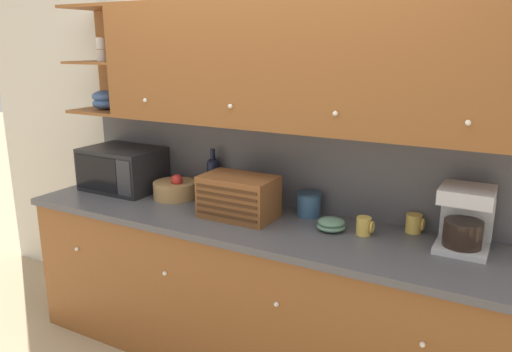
% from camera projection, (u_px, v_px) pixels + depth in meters
% --- Properties ---
extents(ground_plane, '(24.00, 24.00, 0.00)m').
position_uv_depth(ground_plane, '(272.00, 333.00, 3.40)').
color(ground_plane, tan).
extents(wall_back, '(5.26, 0.06, 2.60)m').
position_uv_depth(wall_back, '(276.00, 145.00, 3.09)').
color(wall_back, beige).
rests_on(wall_back, ground_plane).
extents(counter_unit, '(2.88, 0.68, 0.92)m').
position_uv_depth(counter_unit, '(248.00, 291.00, 3.00)').
color(counter_unit, brown).
rests_on(counter_unit, ground_plane).
extents(backsplash_panel, '(2.86, 0.01, 0.52)m').
position_uv_depth(backsplash_panel, '(273.00, 164.00, 3.09)').
color(backsplash_panel, '#4C4C51').
rests_on(backsplash_panel, counter_unit).
extents(upper_cabinets, '(2.86, 0.36, 0.70)m').
position_uv_depth(upper_cabinets, '(288.00, 65.00, 2.71)').
color(upper_cabinets, brown).
rests_on(upper_cabinets, backsplash_panel).
extents(microwave, '(0.52, 0.38, 0.29)m').
position_uv_depth(microwave, '(123.00, 169.00, 3.44)').
color(microwave, black).
rests_on(microwave, counter_unit).
extents(fruit_basket, '(0.28, 0.28, 0.17)m').
position_uv_depth(fruit_basket, '(175.00, 189.00, 3.27)').
color(fruit_basket, '#A87F4C').
rests_on(fruit_basket, counter_unit).
extents(wine_bottle, '(0.08, 0.08, 0.33)m').
position_uv_depth(wine_bottle, '(213.00, 176.00, 3.25)').
color(wine_bottle, black).
rests_on(wine_bottle, counter_unit).
extents(bread_box, '(0.43, 0.27, 0.25)m').
position_uv_depth(bread_box, '(239.00, 197.00, 2.89)').
color(bread_box, brown).
rests_on(bread_box, counter_unit).
extents(storage_canister, '(0.15, 0.15, 0.14)m').
position_uv_depth(storage_canister, '(309.00, 204.00, 2.92)').
color(storage_canister, '#33567A').
rests_on(storage_canister, counter_unit).
extents(bowl_stack_on_counter, '(0.16, 0.16, 0.07)m').
position_uv_depth(bowl_stack_on_counter, '(331.00, 224.00, 2.70)').
color(bowl_stack_on_counter, slate).
rests_on(bowl_stack_on_counter, counter_unit).
extents(mug_blue_second, '(0.09, 0.08, 0.10)m').
position_uv_depth(mug_blue_second, '(364.00, 226.00, 2.63)').
color(mug_blue_second, gold).
rests_on(mug_blue_second, counter_unit).
extents(mug, '(0.10, 0.08, 0.10)m').
position_uv_depth(mug, '(414.00, 223.00, 2.67)').
color(mug, gold).
rests_on(mug, counter_unit).
extents(coffee_maker, '(0.24, 0.25, 0.32)m').
position_uv_depth(coffee_maker, '(465.00, 218.00, 2.43)').
color(coffee_maker, '#B7B7BC').
rests_on(coffee_maker, counter_unit).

